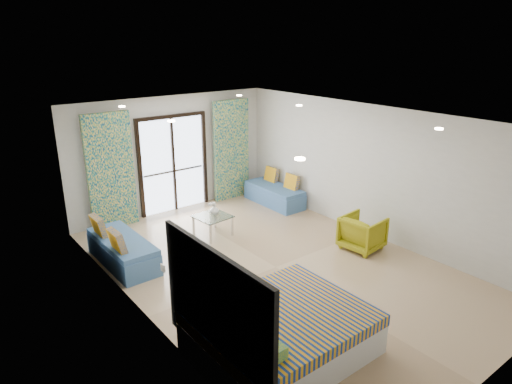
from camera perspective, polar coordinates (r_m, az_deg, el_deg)
floor at (r=8.36m, az=2.50°, el=-9.36°), size 5.00×7.50×0.01m
ceiling at (r=7.47m, az=2.80°, el=9.18°), size 5.00×7.50×0.01m
wall_back at (r=10.81m, az=-10.43°, el=4.66°), size 5.00×0.01×2.70m
wall_front at (r=5.78m, az=28.04°, el=-10.44°), size 5.00×0.01×2.70m
wall_left at (r=6.58m, az=-14.22°, el=-5.11°), size 0.01×7.50×2.70m
wall_right at (r=9.56m, az=14.12°, el=2.50°), size 0.01×7.50×2.70m
balcony_door at (r=10.81m, az=-10.32°, el=4.16°), size 1.76×0.08×2.28m
balcony_rail at (r=10.90m, az=-10.25°, el=2.60°), size 1.52×0.03×0.04m
curtain_left at (r=10.08m, az=-17.69°, el=2.42°), size 1.00×0.10×2.50m
curtain_right at (r=11.46m, az=-3.11°, el=5.24°), size 1.00×0.10×2.50m
downlight_a at (r=5.11m, az=5.51°, el=4.15°), size 0.12×0.12×0.02m
downlight_b at (r=7.28m, az=21.90°, el=7.35°), size 0.12×0.12×0.02m
downlight_c at (r=7.52m, az=-10.54°, el=8.72°), size 0.12×0.12×0.02m
downlight_d at (r=9.14m, az=5.41°, el=10.73°), size 0.12×0.12×0.02m
downlight_e at (r=9.32m, az=-16.42°, el=10.22°), size 0.12×0.12×0.02m
downlight_f at (r=10.67m, az=-2.12°, el=11.98°), size 0.12×0.12×0.02m
headboard at (r=5.30m, az=-5.10°, el=-14.50°), size 0.06×2.10×1.50m
switch_plate at (r=6.25m, az=-11.55°, el=-9.30°), size 0.02×0.10×0.10m
bed at (r=6.21m, az=3.05°, el=-17.14°), size 2.15×1.76×0.74m
daybed_left at (r=8.71m, az=-16.40°, el=-6.97°), size 0.71×1.77×0.87m
daybed_right at (r=11.29m, az=2.34°, el=-0.23°), size 0.65×1.65×0.81m
coffee_table at (r=9.50m, az=-5.45°, el=-3.26°), size 0.72×0.72×0.76m
vase at (r=9.51m, az=-5.24°, el=-2.25°), size 0.25×0.25×0.20m
armchair at (r=9.12m, az=13.18°, el=-4.78°), size 0.75×0.79×0.74m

